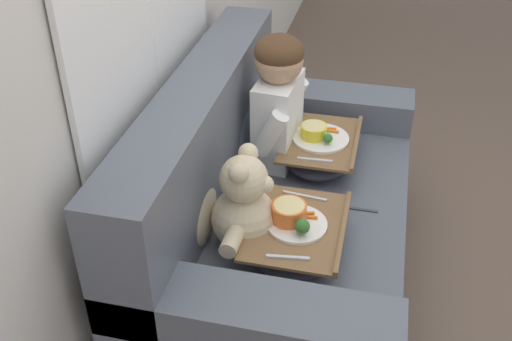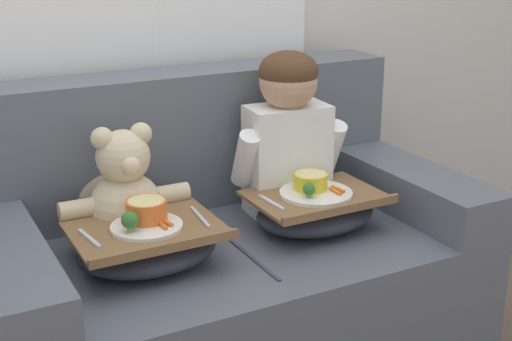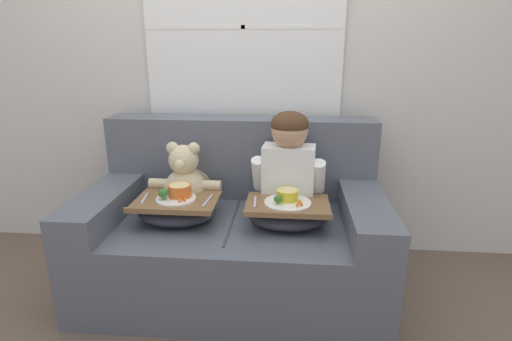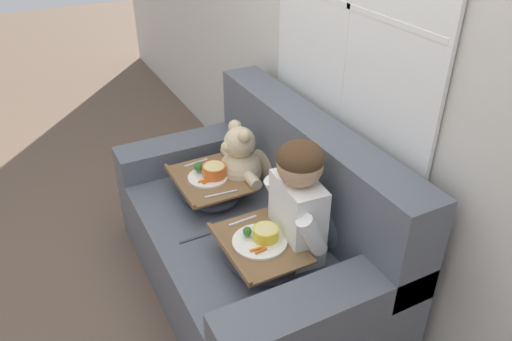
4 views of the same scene
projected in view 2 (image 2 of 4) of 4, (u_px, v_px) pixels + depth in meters
name	position (u px, v px, depth m)	size (l,w,h in m)	color
couch	(217.00, 259.00, 2.44)	(1.63, 0.94, 0.93)	#565B66
throw_pillow_behind_child	(263.00, 154.00, 2.66)	(0.34, 0.16, 0.35)	slate
throw_pillow_behind_teddy	(109.00, 179.00, 2.40)	(0.33, 0.16, 0.34)	#C1B293
child_figure	(288.00, 125.00, 2.46)	(0.41, 0.21, 0.57)	white
teddy_bear	(126.00, 195.00, 2.24)	(0.42, 0.29, 0.39)	beige
lap_tray_child	(315.00, 209.00, 2.39)	(0.44, 0.32, 0.19)	#2D2D38
lap_tray_teddy	(148.00, 244.00, 2.12)	(0.44, 0.34, 0.20)	#2D2D38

